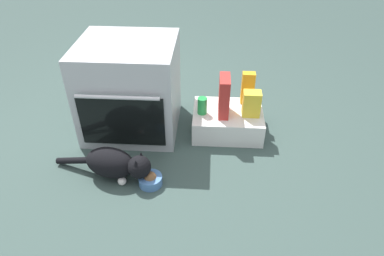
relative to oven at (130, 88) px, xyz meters
The scene contains 9 objects.
ground 0.56m from the oven, 81.94° to the right, with size 8.00×8.00×0.00m, color #384C47.
oven is the anchor object (origin of this frame).
pantry_cabinet 0.73m from the oven, ahead, with size 0.49×0.39×0.17m, color white.
food_bowl 0.70m from the oven, 70.04° to the right, with size 0.14×0.14×0.09m.
cat 0.59m from the oven, 90.03° to the right, with size 0.65×0.25×0.21m.
cereal_box 0.66m from the oven, ahead, with size 0.07×0.18×0.28m, color #B72D28.
snack_bag 0.85m from the oven, ahead, with size 0.12×0.09×0.18m, color yellow.
soda_can 0.52m from the oven, ahead, with size 0.07×0.07×0.12m, color green.
juice_carton 0.83m from the oven, ahead, with size 0.09×0.06×0.24m, color orange.
Camera 1 is at (0.50, -1.62, 1.51)m, focal length 32.21 mm.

